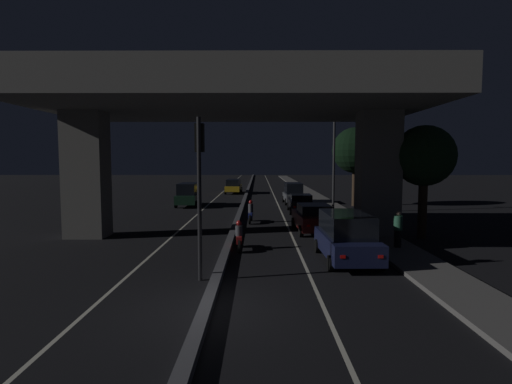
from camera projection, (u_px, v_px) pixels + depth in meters
name	position (u px, v px, depth m)	size (l,w,h in m)	color
ground_plane	(207.00, 309.00, 10.91)	(200.00, 200.00, 0.00)	black
lane_line_left_inner	(218.00, 196.00, 45.82)	(0.12, 126.00, 0.00)	beige
lane_line_right_inner	(274.00, 196.00, 45.78)	(0.12, 126.00, 0.00)	beige
median_divider	(246.00, 195.00, 45.79)	(0.34, 126.00, 0.23)	#4C4C51
sidewalk_right	(322.00, 201.00, 38.77)	(2.10, 126.00, 0.16)	#5B5956
elevated_overpass	(231.00, 104.00, 20.67)	(19.55, 11.41, 9.06)	slate
traffic_light_left_of_median	(200.00, 170.00, 13.33)	(0.30, 0.49, 5.48)	black
street_lamp	(329.00, 148.00, 30.43)	(2.70, 0.32, 8.38)	#2D2D30
car_dark_blue_lead	(346.00, 236.00, 16.09)	(2.11, 4.52, 1.93)	#141938
car_dark_red_second	(314.00, 218.00, 22.52)	(2.22, 4.47, 1.60)	#591414
car_black_third	(301.00, 203.00, 31.02)	(1.98, 4.30, 1.44)	black
car_grey_fourth	(293.00, 193.00, 37.37)	(1.93, 4.15, 1.95)	#515459
car_dark_green_lead_oncoming	(188.00, 194.00, 35.39)	(1.96, 4.63, 2.05)	black
car_taxi_yellow_second_oncoming	(234.00, 186.00, 49.01)	(2.00, 4.73, 1.74)	gold
motorcycle_red_filtering_near	(239.00, 237.00, 18.07)	(0.34, 1.71, 1.35)	black
motorcycle_blue_filtering_mid	(251.00, 213.00, 25.98)	(0.34, 1.97, 1.48)	black
pedestrian_on_sidewalk	(398.00, 229.00, 17.92)	(0.38, 0.38, 1.64)	black
roadside_tree_kerbside_near	(424.00, 157.00, 20.54)	(3.14, 3.14, 5.87)	#2D2116
roadside_tree_kerbside_mid	(355.00, 151.00, 35.24)	(4.05, 4.05, 6.98)	#38281C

